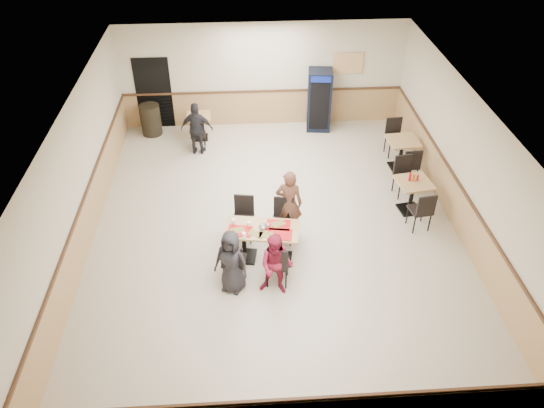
{
  "coord_description": "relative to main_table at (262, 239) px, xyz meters",
  "views": [
    {
      "loc": [
        -0.67,
        -9.14,
        7.45
      ],
      "look_at": [
        -0.1,
        -0.5,
        1.04
      ],
      "focal_mm": 35.0,
      "sensor_mm": 36.0,
      "label": 1
    }
  ],
  "objects": [
    {
      "name": "tabletop_clutter",
      "position": [
        -0.02,
        -0.05,
        0.29
      ],
      "size": [
        1.3,
        0.71,
        0.12
      ],
      "rotation": [
        0.0,
        0.0,
        -0.16
      ],
      "color": "red",
      "rests_on": "main_table"
    },
    {
      "name": "main_table",
      "position": [
        0.0,
        0.0,
        0.0
      ],
      "size": [
        1.58,
        0.97,
        0.79
      ],
      "rotation": [
        0.0,
        0.0,
        -0.16
      ],
      "color": "black",
      "rests_on": "ground"
    },
    {
      "name": "condiment_caddy",
      "position": [
        3.47,
        1.49,
        0.35
      ],
      "size": [
        0.23,
        0.06,
        0.2
      ],
      "color": "red",
      "rests_on": "side_table_near"
    },
    {
      "name": "side_table_far",
      "position": [
        3.73,
        3.27,
        0.01
      ],
      "size": [
        0.81,
        0.81,
        0.81
      ],
      "rotation": [
        0.0,
        0.0,
        0.08
      ],
      "color": "black",
      "rests_on": "ground"
    },
    {
      "name": "side_table_near_chair_south",
      "position": [
        3.5,
        0.8,
        -0.02
      ],
      "size": [
        0.53,
        0.53,
        1.01
      ],
      "primitive_type": null,
      "rotation": [
        0.0,
        0.0,
        3.29
      ],
      "color": "black",
      "rests_on": "ground"
    },
    {
      "name": "ground",
      "position": [
        0.33,
        0.97,
        -0.53
      ],
      "size": [
        10.0,
        10.0,
        0.0
      ],
      "primitive_type": "plane",
      "color": "beige",
      "rests_on": "ground"
    },
    {
      "name": "pepsi_cooler",
      "position": [
        1.91,
        5.56,
        0.35
      ],
      "size": [
        0.73,
        0.74,
        1.76
      ],
      "rotation": [
        0.0,
        0.0,
        -0.11
      ],
      "color": "black",
      "rests_on": "ground"
    },
    {
      "name": "side_table_near_chair_north",
      "position": [
        3.5,
        2.07,
        -0.02
      ],
      "size": [
        0.53,
        0.53,
        1.01
      ],
      "primitive_type": null,
      "rotation": [
        0.0,
        0.0,
        0.15
      ],
      "color": "black",
      "rests_on": "ground"
    },
    {
      "name": "diner_woman_right",
      "position": [
        0.22,
        -0.95,
        0.15
      ],
      "size": [
        0.76,
        0.66,
        1.35
      ],
      "primitive_type": "imported",
      "rotation": [
        0.0,
        0.0,
        -0.25
      ],
      "color": "maroon",
      "rests_on": "ground"
    },
    {
      "name": "side_table_near",
      "position": [
        3.5,
        1.44,
        0.0
      ],
      "size": [
        0.85,
        0.85,
        0.79
      ],
      "rotation": [
        0.0,
        0.0,
        0.15
      ],
      "color": "black",
      "rests_on": "ground"
    },
    {
      "name": "side_table_far_chair_north",
      "position": [
        3.73,
        3.92,
        -0.01
      ],
      "size": [
        0.51,
        0.51,
        1.03
      ],
      "primitive_type": null,
      "rotation": [
        0.0,
        0.0,
        0.08
      ],
      "color": "black",
      "rests_on": "ground"
    },
    {
      "name": "back_table",
      "position": [
        -1.5,
        5.17,
        -0.06
      ],
      "size": [
        0.68,
        0.68,
        0.71
      ],
      "rotation": [
        0.0,
        0.0,
        0.03
      ],
      "color": "black",
      "rests_on": "ground"
    },
    {
      "name": "diner_man_opposite",
      "position": [
        0.61,
        0.81,
        0.26
      ],
      "size": [
        0.64,
        0.48,
        1.58
      ],
      "primitive_type": "imported",
      "rotation": [
        0.0,
        0.0,
        2.95
      ],
      "color": "brown",
      "rests_on": "ground"
    },
    {
      "name": "side_table_far_chair_south",
      "position": [
        3.73,
        2.62,
        -0.01
      ],
      "size": [
        0.51,
        0.51,
        1.03
      ],
      "primitive_type": null,
      "rotation": [
        0.0,
        0.0,
        3.22
      ],
      "color": "black",
      "rests_on": "ground"
    },
    {
      "name": "lone_diner",
      "position": [
        -1.5,
        4.36,
        0.2
      ],
      "size": [
        0.88,
        0.44,
        1.46
      ],
      "primitive_type": "imported",
      "rotation": [
        0.0,
        0.0,
        3.04
      ],
      "color": "black",
      "rests_on": "ground"
    },
    {
      "name": "room_shell",
      "position": [
        2.11,
        3.51,
        0.05
      ],
      "size": [
        10.0,
        10.0,
        10.0
      ],
      "color": "silver",
      "rests_on": "ground"
    },
    {
      "name": "main_chairs",
      "position": [
        -0.05,
        0.01,
        -0.03
      ],
      "size": [
        1.57,
        1.92,
        1.01
      ],
      "rotation": [
        0.0,
        0.0,
        -0.16
      ],
      "color": "black",
      "rests_on": "ground"
    },
    {
      "name": "trash_bin",
      "position": [
        -2.88,
        5.52,
        -0.08
      ],
      "size": [
        0.56,
        0.56,
        0.89
      ],
      "primitive_type": "cylinder",
      "color": "black",
      "rests_on": "ground"
    },
    {
      "name": "back_table_chair_lone",
      "position": [
        -1.5,
        4.6,
        -0.08
      ],
      "size": [
        0.43,
        0.43,
        0.9
      ],
      "primitive_type": null,
      "rotation": [
        0.0,
        0.0,
        3.17
      ],
      "color": "black",
      "rests_on": "ground"
    },
    {
      "name": "diner_woman_left",
      "position": [
        -0.61,
        -0.81,
        0.16
      ],
      "size": [
        0.79,
        0.67,
        1.37
      ],
      "primitive_type": "imported",
      "rotation": [
        0.0,
        0.0,
        -0.41
      ],
      "color": "black",
      "rests_on": "ground"
    }
  ]
}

